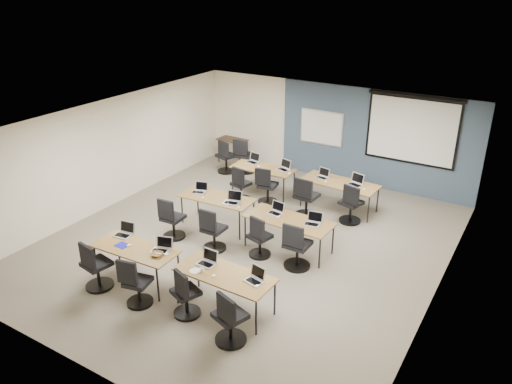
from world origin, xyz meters
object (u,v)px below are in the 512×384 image
Objects in this scene: whiteboard at (322,128)px; laptop_11 at (356,182)px; training_table_back_right at (340,184)px; task_chair_6 at (259,240)px; laptop_7 at (313,221)px; laptop_8 at (253,160)px; task_chair_5 at (213,233)px; task_chair_10 at (306,201)px; task_chair_11 at (351,207)px; task_chair_3 at (229,322)px; task_chair_4 at (172,222)px; training_table_back_left at (263,170)px; utility_table at (232,142)px; training_table_front_left at (135,250)px; laptop_3 at (255,278)px; spare_chair_b at (226,159)px; spare_chair_a at (244,159)px; task_chair_8 at (240,187)px; task_chair_9 at (266,189)px; laptop_6 at (276,210)px; task_chair_0 at (95,269)px; task_chair_7 at (296,249)px; training_table_mid_left at (217,199)px; laptop_0 at (124,232)px; task_chair_2 at (185,297)px; laptop_10 at (323,175)px; laptop_5 at (233,200)px; laptop_9 at (284,167)px; laptop_2 at (208,260)px; training_table_mid_right at (289,221)px; projector_screen at (412,126)px.

whiteboard reaches higher than laptop_11.
training_table_back_right is at bearing -53.29° from whiteboard.
task_chair_6 is 1.18m from laptop_7.
whiteboard is 2.20m from laptop_8.
whiteboard is at bearing 87.19° from task_chair_5.
laptop_7 is at bearing -56.80° from task_chair_10.
task_chair_3 is at bearing -75.68° from task_chair_11.
task_chair_4 is (-3.04, 2.21, -0.01)m from task_chair_3.
training_table_back_left is 1.85× the size of utility_table.
training_table_front_left is 2.52m from laptop_3.
spare_chair_b is (-3.31, 3.60, 0.03)m from task_chair_6.
laptop_7 is 4.99m from spare_chair_a.
task_chair_8 is 0.69m from task_chair_9.
laptop_8 is at bearing 139.53° from laptop_6.
whiteboard is at bearing 73.13° from task_chair_4.
task_chair_5 reaches higher than task_chair_6.
training_table_back_left is 5.44m from task_chair_0.
task_chair_7 is at bearing 37.52° from training_table_front_left.
task_chair_0 is 0.96× the size of task_chair_10.
laptop_8 is at bearing 98.47° from training_table_mid_left.
task_chair_2 is (2.00, -0.64, -0.40)m from laptop_0.
task_chair_2 is (-0.59, -5.34, -0.29)m from training_table_back_right.
laptop_11 is at bearing -14.34° from utility_table.
laptop_0 is at bearing -150.18° from task_chair_7.
task_chair_5 is at bearing -96.22° from laptop_10.
task_chair_2 is 2.80× the size of laptop_5.
training_table_mid_left is 1.91× the size of utility_table.
training_table_back_right is at bearing 13.47° from laptop_9.
task_chair_7 is (0.89, 1.72, -0.37)m from laptop_2.
whiteboard is 4.49m from training_table_mid_right.
laptop_7 reaches higher than task_chair_6.
task_chair_9 is at bearing 29.35° from task_chair_8.
task_chair_11 is at bearing 107.39° from task_chair_3.
task_chair_0 is at bearing -125.80° from training_table_mid_right.
task_chair_11 is at bearing -31.48° from spare_chair_a.
task_chair_9 is (-1.21, 1.68, -0.38)m from laptop_6.
spare_chair_a is at bearing 130.50° from task_chair_8.
task_chair_4 is 3.54m from laptop_9.
laptop_0 is at bearing -92.97° from task_chair_4.
laptop_8 reaches higher than training_table_mid_left.
task_chair_3 reaches higher than laptop_2.
task_chair_9 is 2.25m from spare_chair_a.
laptop_2 is 0.32× the size of task_chair_5.
training_table_back_left is 1.69× the size of task_chair_11.
task_chair_10 is (1.09, 1.52, -0.36)m from laptop_5.
task_chair_11 is at bearing -104.88° from projector_screen.
projector_screen reaches higher than laptop_6.
task_chair_0 reaches higher than task_chair_11.
laptop_0 is 5.46m from spare_chair_b.
whiteboard is 1.30× the size of task_chair_4.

